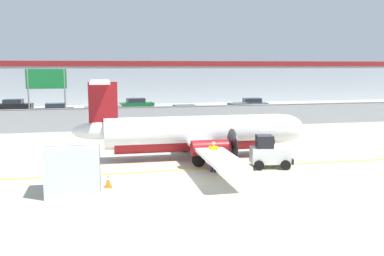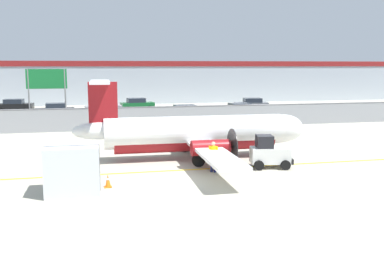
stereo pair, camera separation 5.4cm
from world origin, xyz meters
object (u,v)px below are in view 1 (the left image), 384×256
Objects in this scene: commuter_airplane at (200,133)px; traffic_cone_near_right at (268,145)px; parked_car_2 at (103,108)px; parked_car_3 at (137,104)px; parked_car_4 at (184,113)px; parked_car_5 at (238,110)px; baggage_tug at (269,153)px; cargo_container at (73,169)px; parked_car_0 at (14,105)px; parked_car_6 at (251,104)px; traffic_cone_far_left at (241,144)px; ground_crew_worker at (214,155)px; highway_sign at (46,84)px; parked_car_1 at (55,110)px; traffic_cone_near_left at (108,181)px.

traffic_cone_near_right is at bearing 17.53° from commuter_airplane.
parked_car_3 is at bearing -144.44° from parked_car_2.
parked_car_5 is at bearing -175.78° from parked_car_4.
baggage_tug is 23.13m from parked_car_5.
cargo_container is 37.82m from parked_car_0.
traffic_cone_near_right is at bearing 96.00° from parked_car_4.
parked_car_6 is (9.74, 29.32, 0.04)m from baggage_tug.
traffic_cone_far_left is 15.87m from parked_car_4.
parked_car_6 is (9.44, 23.54, 0.58)m from traffic_cone_far_left.
ground_crew_worker is 2.66× the size of traffic_cone_far_left.
highway_sign is at bearing 125.13° from commuter_airplane.
cargo_container is at bearing 92.25° from parked_car_1.
traffic_cone_near_right is 0.15× the size of parked_car_0.
baggage_tug is 1.02× the size of cargo_container.
baggage_tug is at bearing 67.79° from parked_car_5.
cargo_container is 0.56× the size of parked_car_3.
baggage_tug is at bearing -112.11° from traffic_cone_near_right.
ground_crew_worker is at bearing -95.63° from parked_car_3.
highway_sign is (0.13, -8.06, 3.24)m from parked_car_1.
traffic_cone_near_right is 0.15× the size of parked_car_5.
traffic_cone_far_left is (0.31, 5.78, -0.54)m from baggage_tug.
cargo_container reaches higher than traffic_cone_near_left.
parked_car_2 is 0.79× the size of highway_sign.
ground_crew_worker is 0.31× the size of highway_sign.
parked_car_0 is (-16.22, 34.43, -0.06)m from ground_crew_worker.
parked_car_3 and parked_car_6 have the same top height.
parked_car_0 is 0.98× the size of parked_car_5.
parked_car_5 is (16.37, 25.05, -0.21)m from cargo_container.
ground_crew_worker is 0.39× the size of parked_car_6.
highway_sign is at bearing 29.71° from parked_car_6.
baggage_tug reaches higher than parked_car_1.
traffic_cone_near_right is 0.15× the size of parked_car_6.
parked_car_4 reaches higher than traffic_cone_near_right.
traffic_cone_near_right is 26.23m from parked_car_2.
parked_car_5 is 1.01× the size of parked_car_6.
parked_car_2 is (-5.55, 25.49, -0.71)m from commuter_airplane.
traffic_cone_far_left is at bearing 119.95° from parked_car_1.
parked_car_0 and parked_car_4 have the same top height.
parked_car_5 reaches higher than traffic_cone_near_left.
parked_car_5 is at bearing 10.30° from highway_sign.
cargo_container reaches higher than traffic_cone_near_right.
baggage_tug is 30.39m from parked_car_1.
parked_car_2 is at bearing 7.59° from parked_car_6.
commuter_airplane reaches higher than traffic_cone_near_left.
traffic_cone_far_left is 25.36m from parked_car_6.
parked_car_3 is at bearing -72.94° from parked_car_4.
baggage_tug reaches higher than parked_car_6.
parked_car_4 is (18.96, -12.50, 0.00)m from parked_car_0.
parked_car_6 is (10.40, 7.70, 0.00)m from parked_car_4.
traffic_cone_far_left is (3.70, 6.09, -0.64)m from ground_crew_worker.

